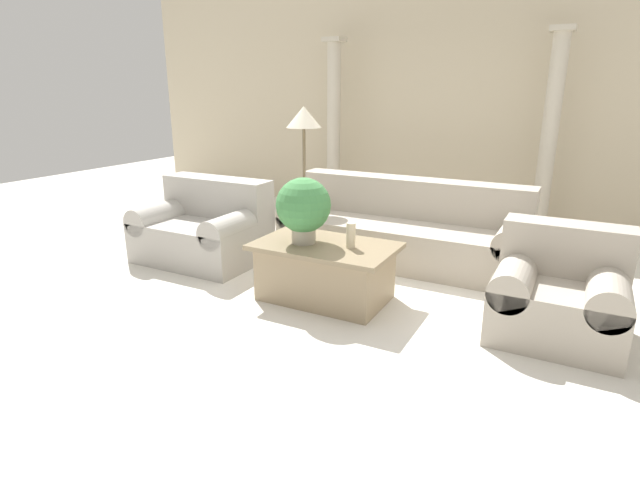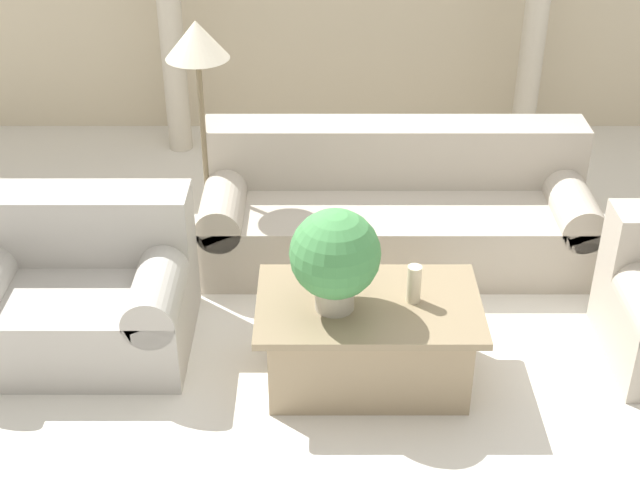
% 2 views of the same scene
% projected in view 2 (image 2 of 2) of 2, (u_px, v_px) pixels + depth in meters
% --- Properties ---
extents(ground_plane, '(16.00, 16.00, 0.00)m').
position_uv_depth(ground_plane, '(380.00, 330.00, 5.18)').
color(ground_plane, silver).
extents(sofa_long, '(2.47, 0.89, 0.82)m').
position_uv_depth(sofa_long, '(393.00, 208.00, 5.76)').
color(sofa_long, '#ADA393').
rests_on(sofa_long, ground_plane).
extents(loveseat, '(1.24, 0.89, 0.82)m').
position_uv_depth(loveseat, '(76.00, 289.00, 4.95)').
color(loveseat, '#AEA9A1').
rests_on(loveseat, ground_plane).
extents(coffee_table, '(1.16, 0.72, 0.49)m').
position_uv_depth(coffee_table, '(366.00, 339.00, 4.69)').
color(coffee_table, '#998466').
rests_on(coffee_table, ground_plane).
extents(potted_plant, '(0.45, 0.45, 0.55)m').
position_uv_depth(potted_plant, '(333.00, 256.00, 4.37)').
color(potted_plant, '#B2A893').
rests_on(potted_plant, coffee_table).
extents(pillar_candle, '(0.07, 0.07, 0.21)m').
position_uv_depth(pillar_candle, '(412.00, 284.00, 4.52)').
color(pillar_candle, beige).
rests_on(pillar_candle, coffee_table).
extents(floor_lamp, '(0.39, 0.39, 1.54)m').
position_uv_depth(floor_lamp, '(196.00, 59.00, 5.32)').
color(floor_lamp, brown).
rests_on(floor_lamp, ground_plane).
extents(column_left, '(0.26, 0.26, 2.38)m').
position_uv_depth(column_left, '(166.00, 0.00, 6.70)').
color(column_left, beige).
rests_on(column_left, ground_plane).
extents(column_right, '(0.26, 0.26, 2.38)m').
position_uv_depth(column_right, '(536.00, 0.00, 6.70)').
color(column_right, beige).
rests_on(column_right, ground_plane).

